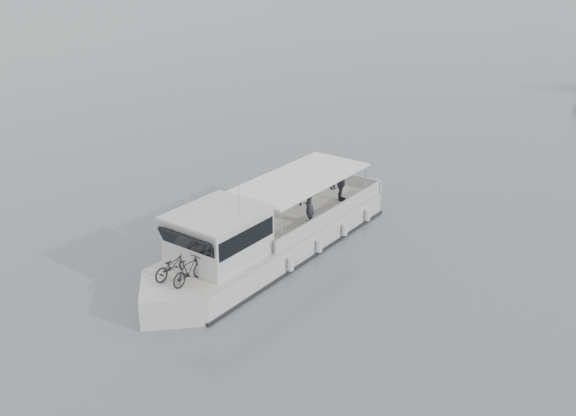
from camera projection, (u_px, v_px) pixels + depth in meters
ground at (331, 258)px, 23.68m from camera, size 1400.00×1400.00×0.00m
tour_boat at (260, 240)px, 23.19m from camera, size 12.29×5.62×5.16m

